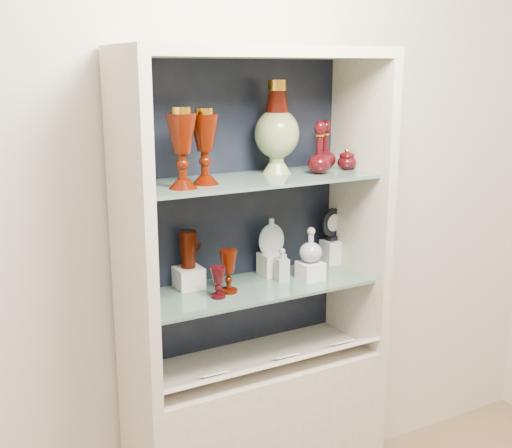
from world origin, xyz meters
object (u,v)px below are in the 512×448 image
ruby_goblet_tall (228,271)px  ruby_pitcher (188,249)px  cobalt_goblet (138,280)px  clear_square_bottle (282,265)px  ruby_decanter_b (325,143)px  cameo_medallion (333,224)px  ruby_goblet_small (218,282)px  pedestal_lamp_left (182,148)px  flat_flask (271,235)px  clear_round_decanter (311,246)px  pedestal_lamp_right (205,146)px  ruby_decanter_a (320,144)px  enamel_urn (277,127)px  lidded_bowl (347,159)px

ruby_goblet_tall → ruby_pitcher: ruby_pitcher is taller
cobalt_goblet → clear_square_bottle: (0.57, -0.06, -0.01)m
ruby_decanter_b → cameo_medallion: ruby_decanter_b is taller
ruby_goblet_small → ruby_pitcher: ruby_pitcher is taller
pedestal_lamp_left → flat_flask: bearing=19.4°
ruby_goblet_small → clear_round_decanter: bearing=2.0°
pedestal_lamp_left → clear_round_decanter: size_ratio=2.02×
pedestal_lamp_right → flat_flask: bearing=18.8°
ruby_decanter_a → clear_square_bottle: 0.49m
enamel_urn → ruby_decanter_b: (0.22, -0.00, -0.07)m
ruby_goblet_tall → cameo_medallion: (0.55, 0.12, 0.09)m
ruby_decanter_b → cameo_medallion: bearing=29.0°
pedestal_lamp_right → flat_flask: (0.34, 0.11, -0.39)m
ruby_decanter_b → cobalt_goblet: bearing=-179.7°
flat_flask → clear_round_decanter: (0.11, -0.12, -0.03)m
enamel_urn → ruby_goblet_tall: 0.58m
ruby_decanter_a → lidded_bowl: size_ratio=2.64×
ruby_decanter_a → ruby_decanter_b: ruby_decanter_a is taller
flat_flask → clear_round_decanter: bearing=-36.6°
ruby_decanter_a → flat_flask: bearing=138.7°
ruby_decanter_a → clear_round_decanter: 0.40m
flat_flask → clear_round_decanter: 0.17m
enamel_urn → ruby_decanter_a: bearing=-34.9°
lidded_bowl → cameo_medallion: bearing=81.8°
cameo_medallion → clear_round_decanter: bearing=-156.5°
enamel_urn → cobalt_goblet: size_ratio=2.19×
enamel_urn → ruby_decanter_b: enamel_urn is taller
pedestal_lamp_right → lidded_bowl: size_ratio=3.07×
ruby_decanter_a → ruby_goblet_small: (-0.44, -0.02, -0.48)m
pedestal_lamp_right → ruby_goblet_tall: pedestal_lamp_right is taller
ruby_pitcher → clear_round_decanter: (0.46, -0.14, -0.01)m
ruby_decanter_b → cameo_medallion: size_ratio=1.43×
pedestal_lamp_left → clear_round_decanter: 0.69m
pedestal_lamp_left → clear_square_bottle: 0.66m
ruby_decanter_b → cameo_medallion: (0.08, 0.04, -0.35)m
cameo_medallion → cobalt_goblet: bearing=172.4°
ruby_goblet_small → clear_square_bottle: clear_square_bottle is taller
pedestal_lamp_right → ruby_decanter_b: bearing=8.5°
pedestal_lamp_right → ruby_decanter_a: 0.48m
pedestal_lamp_left → flat_flask: size_ratio=1.82×
ruby_decanter_a → clear_square_bottle: ruby_decanter_a is taller
clear_round_decanter → pedestal_lamp_left: bearing=-176.8°
lidded_bowl → ruby_pitcher: lidded_bowl is taller
enamel_urn → ruby_pitcher: size_ratio=2.49×
pedestal_lamp_left → clear_round_decanter: pedestal_lamp_left is taller
clear_square_bottle → cameo_medallion: cameo_medallion is taller
lidded_bowl → cobalt_goblet: (-0.87, 0.05, -0.38)m
ruby_decanter_b → ruby_pitcher: bearing=175.4°
enamel_urn → lidded_bowl: bearing=-11.8°
ruby_decanter_a → flat_flask: 0.41m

